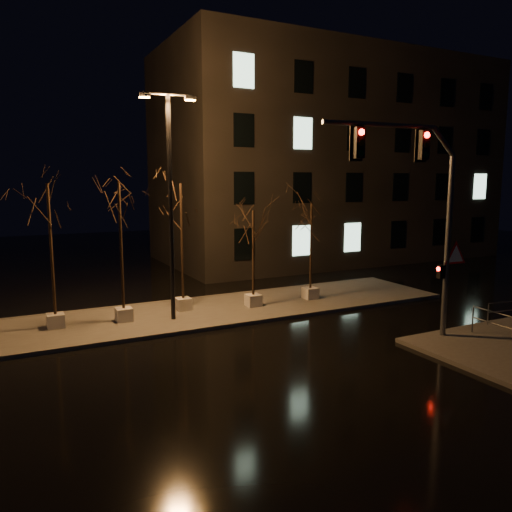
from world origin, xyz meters
TOP-DOWN VIEW (x-y plane):
  - ground at (0.00, 0.00)m, footprint 90.00×90.00m
  - median at (0.00, 6.00)m, footprint 22.00×5.00m
  - building at (14.00, 18.00)m, footprint 25.00×12.00m
  - tree_0 at (-7.11, 6.18)m, footprint 1.80×1.80m
  - tree_1 at (-4.48, 5.89)m, footprint 1.80×1.80m
  - tree_2 at (-1.70, 6.49)m, footprint 1.80×1.80m
  - tree_3 at (1.44, 5.69)m, footprint 1.80×1.80m
  - tree_4 at (4.63, 5.74)m, footprint 1.80×1.80m
  - traffic_signal_mast at (4.63, -1.41)m, footprint 6.29×0.63m
  - streetlight_main at (-2.56, 5.24)m, footprint 2.31×0.46m
  - guard_rail_a at (9.56, -1.50)m, footprint 2.07×0.32m
  - guard_rail_b at (7.13, -2.82)m, footprint 0.14×2.19m

SIDE VIEW (x-z plane):
  - ground at x=0.00m, z-range 0.00..0.00m
  - median at x=0.00m, z-range 0.00..0.15m
  - guard_rail_a at x=9.56m, z-range 0.29..1.19m
  - guard_rail_b at x=7.13m, z-range 0.30..1.34m
  - tree_3 at x=1.44m, z-range 1.34..5.91m
  - tree_4 at x=4.63m, z-range 1.41..6.26m
  - tree_2 at x=-1.70m, z-range 1.66..7.48m
  - tree_0 at x=-7.11m, z-range 1.66..7.50m
  - tree_1 at x=-4.48m, z-range 1.68..7.58m
  - traffic_signal_mast at x=4.63m, z-range 1.36..9.06m
  - streetlight_main at x=-2.56m, z-range 0.86..10.07m
  - building at x=14.00m, z-range 0.00..15.00m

